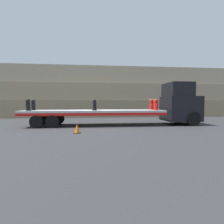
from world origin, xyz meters
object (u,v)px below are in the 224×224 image
object	(u,v)px
flatbed_trailer	(86,113)
fire_hydrant_red_far_2	(151,105)
truck_cab	(181,104)
fire_hydrant_black_near_1	(95,105)
fire_hydrant_black_near_0	(28,105)
traffic_cone	(77,129)
fire_hydrant_black_far_0	(33,105)
fire_hydrant_red_near_2	(156,105)
fire_hydrant_black_far_1	(94,105)

from	to	relation	value
flatbed_trailer	fire_hydrant_red_far_2	xyz separation A→B (m)	(5.32, 0.54, 0.61)
truck_cab	fire_hydrant_black_near_1	size ratio (longest dim) A/B	3.97
fire_hydrant_black_near_0	traffic_cone	distance (m)	4.88
fire_hydrant_black_far_0	fire_hydrant_red_near_2	distance (m)	9.45
fire_hydrant_black_near_1	fire_hydrant_black_far_1	world-z (taller)	same
fire_hydrant_black_near_0	fire_hydrant_black_near_1	distance (m)	4.70
truck_cab	flatbed_trailer	world-z (taller)	truck_cab
fire_hydrant_red_far_2	traffic_cone	bearing A→B (deg)	-144.94
fire_hydrant_black_near_1	fire_hydrant_red_near_2	size ratio (longest dim) A/B	1.00
traffic_cone	fire_hydrant_black_near_0	bearing A→B (deg)	141.41
fire_hydrant_red_far_2	traffic_cone	world-z (taller)	fire_hydrant_red_far_2
truck_cab	fire_hydrant_black_far_0	xyz separation A→B (m)	(-11.68, 0.54, -0.05)
fire_hydrant_red_near_2	truck_cab	bearing A→B (deg)	13.37
flatbed_trailer	fire_hydrant_black_far_0	distance (m)	4.15
fire_hydrant_red_near_2	fire_hydrant_red_far_2	size ratio (longest dim) A/B	1.00
fire_hydrant_red_near_2	flatbed_trailer	bearing A→B (deg)	174.17
truck_cab	traffic_cone	size ratio (longest dim) A/B	6.22
fire_hydrant_black_far_0	fire_hydrant_red_near_2	bearing A→B (deg)	-6.60
fire_hydrant_black_far_1	fire_hydrant_red_far_2	xyz separation A→B (m)	(4.70, 0.00, 0.00)
fire_hydrant_black_near_1	fire_hydrant_red_far_2	xyz separation A→B (m)	(4.70, 1.09, 0.00)
traffic_cone	fire_hydrant_black_far_0	bearing A→B (deg)	132.43
fire_hydrant_black_near_1	fire_hydrant_black_far_1	bearing A→B (deg)	90.00
fire_hydrant_black_near_1	traffic_cone	distance (m)	3.37
fire_hydrant_black_near_1	fire_hydrant_black_far_1	size ratio (longest dim) A/B	1.00
fire_hydrant_black_near_1	flatbed_trailer	bearing A→B (deg)	139.02
fire_hydrant_black_far_1	traffic_cone	distance (m)	4.35
fire_hydrant_black_near_1	truck_cab	bearing A→B (deg)	4.45
flatbed_trailer	fire_hydrant_black_near_1	xyz separation A→B (m)	(0.63, -0.54, 0.61)
fire_hydrant_black_near_1	fire_hydrant_red_near_2	world-z (taller)	same
flatbed_trailer	traffic_cone	xyz separation A→B (m)	(-0.40, -3.47, -0.71)
fire_hydrant_black_far_1	fire_hydrant_black_near_1	bearing A→B (deg)	-90.00
fire_hydrant_black_near_0	traffic_cone	bearing A→B (deg)	-38.59
flatbed_trailer	fire_hydrant_red_far_2	size ratio (longest dim) A/B	12.62
fire_hydrant_black_near_0	fire_hydrant_black_far_0	size ratio (longest dim) A/B	1.00
fire_hydrant_red_far_2	fire_hydrant_black_near_0	bearing A→B (deg)	-173.40
fire_hydrant_red_far_2	fire_hydrant_black_near_1	bearing A→B (deg)	-166.97
fire_hydrant_black_far_0	traffic_cone	size ratio (longest dim) A/B	1.57
fire_hydrant_black_near_0	fire_hydrant_black_far_1	world-z (taller)	same
fire_hydrant_black_far_0	fire_hydrant_black_far_1	distance (m)	4.70
truck_cab	traffic_cone	world-z (taller)	truck_cab
flatbed_trailer	fire_hydrant_black_far_1	distance (m)	1.03
flatbed_trailer	fire_hydrant_red_near_2	world-z (taller)	fire_hydrant_red_near_2
fire_hydrant_black_far_0	fire_hydrant_red_far_2	xyz separation A→B (m)	(9.39, 0.00, 0.00)
fire_hydrant_black_near_0	fire_hydrant_black_near_1	size ratio (longest dim) A/B	1.00
fire_hydrant_black_far_1	flatbed_trailer	bearing A→B (deg)	-139.02
fire_hydrant_black_near_0	fire_hydrant_black_far_1	size ratio (longest dim) A/B	1.00
fire_hydrant_black_near_0	fire_hydrant_black_far_1	xyz separation A→B (m)	(4.70, 1.09, 0.00)
fire_hydrant_black_near_0	fire_hydrant_black_far_0	world-z (taller)	same
flatbed_trailer	traffic_cone	size ratio (longest dim) A/B	19.77
fire_hydrant_black_far_0	fire_hydrant_black_near_1	xyz separation A→B (m)	(4.70, -1.09, 0.00)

